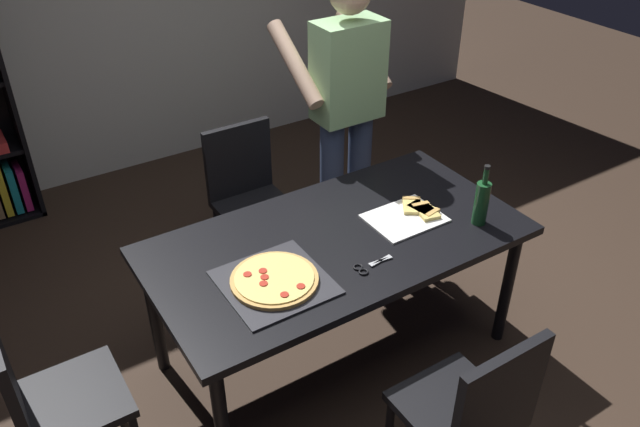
{
  "coord_description": "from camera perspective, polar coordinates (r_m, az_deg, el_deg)",
  "views": [
    {
      "loc": [
        -1.37,
        -2.01,
        2.5
      ],
      "look_at": [
        0.0,
        0.15,
        0.8
      ],
      "focal_mm": 35.77,
      "sensor_mm": 36.0,
      "label": 1
    }
  ],
  "objects": [
    {
      "name": "pizza_slices_on_towel",
      "position": [
        3.17,
        8.22,
        -0.02
      ],
      "size": [
        0.36,
        0.28,
        0.03
      ],
      "color": "white",
      "rests_on": "dining_table"
    },
    {
      "name": "person_serving_pizza",
      "position": [
        3.66,
        2.31,
        9.4
      ],
      "size": [
        0.55,
        0.54,
        1.75
      ],
      "color": "#38476B",
      "rests_on": "ground_plane"
    },
    {
      "name": "pepperoni_pizza_on_tray",
      "position": [
        2.73,
        -4.1,
        -6.0
      ],
      "size": [
        0.44,
        0.44,
        0.04
      ],
      "color": "#2D2D33",
      "rests_on": "dining_table"
    },
    {
      "name": "chair_left_end",
      "position": [
        2.83,
        -23.32,
        -14.73
      ],
      "size": [
        0.42,
        0.42,
        0.9
      ],
      "color": "black",
      "rests_on": "ground_plane"
    },
    {
      "name": "chair_far_side",
      "position": [
        3.82,
        -6.46,
        2.03
      ],
      "size": [
        0.42,
        0.42,
        0.9
      ],
      "color": "black",
      "rests_on": "ground_plane"
    },
    {
      "name": "ground_plane",
      "position": [
        3.49,
        1.35,
        -12.19
      ],
      "size": [
        12.0,
        12.0,
        0.0
      ],
      "primitive_type": "plane",
      "color": "#38281E"
    },
    {
      "name": "kitchen_scissors",
      "position": [
        2.82,
        4.3,
        -4.73
      ],
      "size": [
        0.19,
        0.09,
        0.01
      ],
      "color": "silver",
      "rests_on": "dining_table"
    },
    {
      "name": "chair_near_camera",
      "position": [
        2.64,
        13.52,
        -16.65
      ],
      "size": [
        0.42,
        0.42,
        0.9
      ],
      "color": "black",
      "rests_on": "ground_plane"
    },
    {
      "name": "wine_bottle",
      "position": [
        3.13,
        14.26,
        1.02
      ],
      "size": [
        0.07,
        0.07,
        0.32
      ],
      "color": "#194723",
      "rests_on": "dining_table"
    },
    {
      "name": "dining_table",
      "position": [
        3.04,
        1.52,
        -3.21
      ],
      "size": [
        1.78,
        0.93,
        0.75
      ],
      "color": "black",
      "rests_on": "ground_plane"
    }
  ]
}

